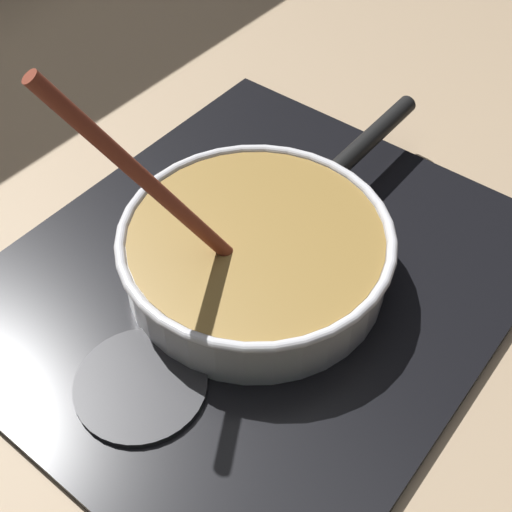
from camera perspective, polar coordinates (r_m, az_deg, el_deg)
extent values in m
cube|color=#9E8466|center=(0.67, -3.03, -12.44)|extent=(2.40, 1.60, 0.04)
cube|color=black|center=(0.72, 0.00, -1.94)|extent=(0.56, 0.48, 0.01)
torus|color=#592D0C|center=(0.71, 0.00, -1.42)|extent=(0.17, 0.17, 0.01)
cylinder|color=#262628|center=(0.64, -9.64, -10.58)|extent=(0.12, 0.12, 0.01)
cylinder|color=silver|center=(0.69, 0.00, 0.00)|extent=(0.27, 0.27, 0.06)
cylinder|color=olive|center=(0.69, 0.00, 0.22)|extent=(0.26, 0.26, 0.05)
torus|color=silver|center=(0.67, 0.00, 1.74)|extent=(0.28, 0.28, 0.01)
cylinder|color=black|center=(0.82, 9.66, 9.79)|extent=(0.17, 0.02, 0.02)
cylinder|color=#E5CC7A|center=(0.64, -1.48, -2.39)|extent=(0.03, 0.03, 0.01)
cylinder|color=beige|center=(0.68, -0.14, 0.92)|extent=(0.04, 0.04, 0.01)
cylinder|color=#EDD88C|center=(0.71, 3.48, 3.66)|extent=(0.03, 0.03, 0.01)
cylinder|color=#E5CC7A|center=(0.75, 0.50, 6.81)|extent=(0.03, 0.03, 0.01)
cylinder|color=beige|center=(0.67, 3.65, 0.26)|extent=(0.04, 0.04, 0.01)
cylinder|color=beige|center=(0.68, -4.83, 0.88)|extent=(0.04, 0.04, 0.01)
cylinder|color=beige|center=(0.72, -2.36, 4.36)|extent=(0.04, 0.04, 0.01)
cylinder|color=#E5CC7A|center=(0.64, 4.57, -2.96)|extent=(0.03, 0.03, 0.01)
cylinder|color=maroon|center=(0.58, -8.85, 5.95)|extent=(0.13, 0.10, 0.24)
cube|color=brown|center=(0.67, -1.80, -0.31)|extent=(0.05, 0.05, 0.01)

